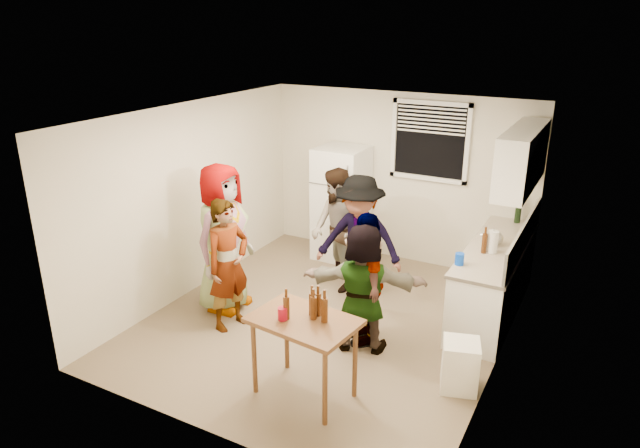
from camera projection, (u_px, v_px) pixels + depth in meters
The scene contains 23 objects.
room at pixel (327, 321), 6.94m from camera, with size 4.00×4.50×2.50m, color beige, non-canonical shape.
window at pixel (430, 141), 7.93m from camera, with size 1.12×0.10×1.06m, color white, non-canonical shape.
refrigerator at pixel (341, 203), 8.54m from camera, with size 0.70×0.70×1.70m, color white.
counter_lower at pixel (493, 281), 6.99m from camera, with size 0.60×2.20×0.86m, color white.
countertop at pixel (497, 247), 6.84m from camera, with size 0.64×2.22×0.04m, color #BDAE9A.
backsplash at pixel (524, 236), 6.64m from camera, with size 0.03×2.20×0.36m, color beige.
upper_cabinets at pixel (522, 158), 6.58m from camera, with size 0.34×1.60×0.70m, color white.
kettle at pixel (493, 245), 6.86m from camera, with size 0.25×0.20×0.20m, color silver, non-canonical shape.
paper_towel at pixel (492, 252), 6.65m from camera, with size 0.12×0.12×0.26m, color white.
wine_bottle at pixel (517, 222), 7.60m from camera, with size 0.08×0.08×0.32m, color black.
beer_bottle_counter at pixel (483, 253), 6.63m from camera, with size 0.06×0.06×0.24m, color #47230C.
blue_cup at pixel (459, 265), 6.32m from camera, with size 0.10×0.10×0.13m, color blue.
picture_frame at pixel (521, 236), 6.90m from camera, with size 0.02×0.20×0.17m, color gold.
trash_bin at pixel (460, 366), 5.61m from camera, with size 0.35×0.35×0.51m, color white.
serving_table at pixel (305, 393), 5.61m from camera, with size 0.99×0.66×0.83m, color brown, non-canonical shape.
beer_bottle_table at pixel (324, 321), 5.28m from camera, with size 0.06×0.06×0.24m, color #47230C.
red_cup at pixel (283, 319), 5.31m from camera, with size 0.09×0.09×0.12m, color maroon.
guest_grey at pixel (227, 306), 7.30m from camera, with size 0.92×1.87×0.60m, color gray.
guest_stripe at pixel (232, 325), 6.85m from camera, with size 0.58×1.58×0.38m, color #141933.
guest_back_left at pixel (336, 286), 7.82m from camera, with size 0.80×1.65×0.63m, color brown.
guest_back_right at pixel (358, 302), 7.40m from camera, with size 1.10×1.70×0.63m, color #3A393E.
guest_black at pixel (365, 339), 6.54m from camera, with size 0.90×1.54×0.38m, color black.
guest_orange at pixel (361, 347), 6.39m from camera, with size 1.37×1.48×0.44m, color #D88452.
Camera 1 is at (2.82, -5.43, 3.50)m, focal length 32.00 mm.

